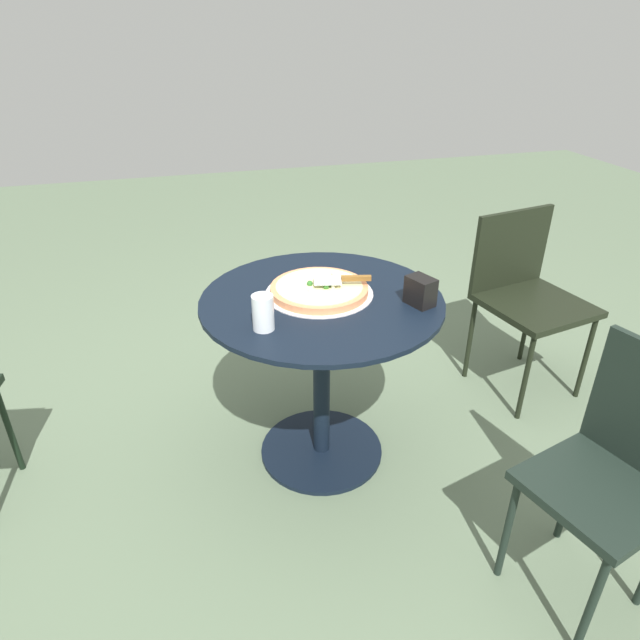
{
  "coord_description": "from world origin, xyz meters",
  "views": [
    {
      "loc": [
        0.49,
        1.73,
        1.63
      ],
      "look_at": [
        -0.0,
        -0.04,
        0.62
      ],
      "focal_mm": 30.82,
      "sensor_mm": 36.0,
      "label": 1
    }
  ],
  "objects_px": {
    "patio_table": "(322,347)",
    "patio_chair_near": "(617,465)",
    "pizza_on_tray": "(320,290)",
    "napkin_dispenser": "(420,291)",
    "pizza_server": "(343,279)",
    "drinking_cup": "(263,313)",
    "patio_chair_corner": "(525,288)"
  },
  "relations": [
    {
      "from": "patio_table",
      "to": "patio_chair_near",
      "type": "distance_m",
      "value": 1.05
    },
    {
      "from": "pizza_on_tray",
      "to": "napkin_dispenser",
      "type": "bearing_deg",
      "value": 150.61
    },
    {
      "from": "pizza_server",
      "to": "napkin_dispenser",
      "type": "distance_m",
      "value": 0.29
    },
    {
      "from": "pizza_on_tray",
      "to": "napkin_dispenser",
      "type": "relative_size",
      "value": 3.89
    },
    {
      "from": "patio_chair_near",
      "to": "drinking_cup",
      "type": "bearing_deg",
      "value": -35.59
    },
    {
      "from": "patio_table",
      "to": "drinking_cup",
      "type": "distance_m",
      "value": 0.4
    },
    {
      "from": "drinking_cup",
      "to": "patio_chair_corner",
      "type": "bearing_deg",
      "value": -161.66
    },
    {
      "from": "patio_table",
      "to": "pizza_server",
      "type": "xyz_separation_m",
      "value": [
        -0.08,
        -0.02,
        0.27
      ]
    },
    {
      "from": "pizza_on_tray",
      "to": "pizza_server",
      "type": "distance_m",
      "value": 0.09
    },
    {
      "from": "napkin_dispenser",
      "to": "patio_chair_near",
      "type": "height_order",
      "value": "patio_chair_near"
    },
    {
      "from": "pizza_on_tray",
      "to": "pizza_server",
      "type": "relative_size",
      "value": 1.86
    },
    {
      "from": "pizza_server",
      "to": "drinking_cup",
      "type": "bearing_deg",
      "value": 29.72
    },
    {
      "from": "napkin_dispenser",
      "to": "patio_chair_corner",
      "type": "distance_m",
      "value": 0.9
    },
    {
      "from": "patio_table",
      "to": "pizza_on_tray",
      "type": "relative_size",
      "value": 2.23
    },
    {
      "from": "patio_table",
      "to": "napkin_dispenser",
      "type": "distance_m",
      "value": 0.44
    },
    {
      "from": "patio_table",
      "to": "napkin_dispenser",
      "type": "height_order",
      "value": "napkin_dispenser"
    },
    {
      "from": "pizza_on_tray",
      "to": "drinking_cup",
      "type": "bearing_deg",
      "value": 39.58
    },
    {
      "from": "patio_table",
      "to": "patio_chair_corner",
      "type": "height_order",
      "value": "patio_chair_corner"
    },
    {
      "from": "pizza_server",
      "to": "patio_chair_corner",
      "type": "height_order",
      "value": "patio_chair_corner"
    },
    {
      "from": "pizza_server",
      "to": "patio_chair_near",
      "type": "distance_m",
      "value": 1.05
    },
    {
      "from": "drinking_cup",
      "to": "napkin_dispenser",
      "type": "distance_m",
      "value": 0.57
    },
    {
      "from": "drinking_cup",
      "to": "napkin_dispenser",
      "type": "relative_size",
      "value": 1.17
    },
    {
      "from": "napkin_dispenser",
      "to": "patio_chair_corner",
      "type": "xyz_separation_m",
      "value": [
        -0.75,
        -0.41,
        -0.27
      ]
    },
    {
      "from": "napkin_dispenser",
      "to": "patio_chair_near",
      "type": "relative_size",
      "value": 0.12
    },
    {
      "from": "patio_table",
      "to": "pizza_on_tray",
      "type": "height_order",
      "value": "pizza_on_tray"
    },
    {
      "from": "pizza_server",
      "to": "patio_chair_corner",
      "type": "relative_size",
      "value": 0.25
    },
    {
      "from": "napkin_dispenser",
      "to": "patio_table",
      "type": "bearing_deg",
      "value": 45.55
    },
    {
      "from": "patio_chair_corner",
      "to": "pizza_server",
      "type": "bearing_deg",
      "value": 14.13
    },
    {
      "from": "napkin_dispenser",
      "to": "pizza_server",
      "type": "bearing_deg",
      "value": 35.13
    },
    {
      "from": "pizza_server",
      "to": "patio_table",
      "type": "bearing_deg",
      "value": 12.56
    },
    {
      "from": "napkin_dispenser",
      "to": "patio_chair_corner",
      "type": "relative_size",
      "value": 0.12
    },
    {
      "from": "drinking_cup",
      "to": "pizza_on_tray",
      "type": "bearing_deg",
      "value": -140.42
    }
  ]
}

